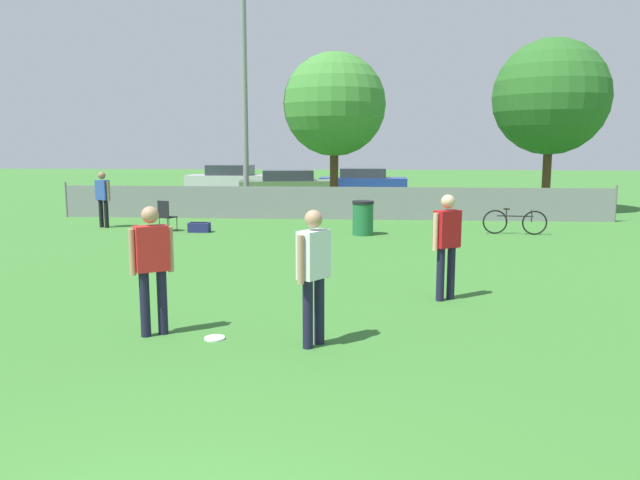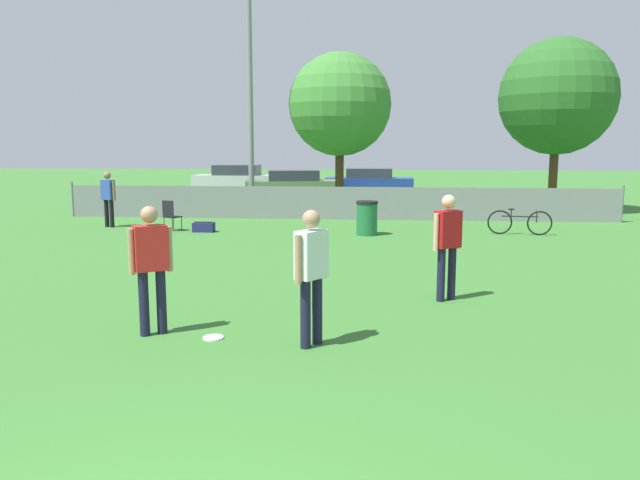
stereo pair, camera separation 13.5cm
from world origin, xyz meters
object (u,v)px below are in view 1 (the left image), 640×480
at_px(player_receiver_white, 314,268).
at_px(player_defender_red, 447,239).
at_px(player_thrower_red, 152,261).
at_px(folding_chair_sideline, 166,214).
at_px(tree_far_right, 551,97).
at_px(spectator_in_blue, 103,195).
at_px(parked_car_blue, 363,181).
at_px(trash_bin, 363,218).
at_px(gear_bag_sideline, 199,227).
at_px(frisbee_disc, 215,338).
at_px(bicycle_sideline, 515,222).
at_px(light_pole, 244,57).
at_px(tree_near_pole, 334,105).
at_px(parked_car_olive, 287,185).
at_px(parked_car_silver, 230,179).

xyz_separation_m(player_receiver_white, player_defender_red, (1.93, 2.50, 0.00)).
height_order(player_thrower_red, folding_chair_sideline, player_thrower_red).
height_order(tree_far_right, spectator_in_blue, tree_far_right).
distance_m(spectator_in_blue, parked_car_blue, 15.30).
xyz_separation_m(trash_bin, gear_bag_sideline, (-4.71, 0.20, -0.34)).
relative_size(tree_far_right, folding_chair_sideline, 7.07).
bearing_deg(gear_bag_sideline, player_defender_red, -50.64).
xyz_separation_m(tree_far_right, frisbee_disc, (-8.62, -16.41, -4.21)).
bearing_deg(player_receiver_white, player_thrower_red, 116.48).
bearing_deg(folding_chair_sideline, gear_bag_sideline, -163.26).
xyz_separation_m(frisbee_disc, parked_car_blue, (1.67, 23.78, 0.65)).
distance_m(player_receiver_white, parked_car_blue, 23.95).
distance_m(player_thrower_red, trash_bin, 9.88).
bearing_deg(tree_far_right, player_receiver_white, -113.81).
bearing_deg(bicycle_sideline, trash_bin, -167.29).
bearing_deg(player_defender_red, player_thrower_red, 172.47).
distance_m(frisbee_disc, gear_bag_sideline, 10.23).
height_order(light_pole, gear_bag_sideline, light_pole).
distance_m(tree_near_pole, player_receiver_white, 16.35).
height_order(gear_bag_sideline, parked_car_olive, parked_car_olive).
distance_m(player_thrower_red, frisbee_disc, 1.30).
height_order(player_receiver_white, player_defender_red, same).
bearing_deg(trash_bin, tree_near_pole, 100.47).
bearing_deg(player_defender_red, spectator_in_blue, 102.22).
bearing_deg(tree_far_right, gear_bag_sideline, -150.19).
relative_size(trash_bin, parked_car_silver, 0.21).
distance_m(tree_far_right, trash_bin, 10.32).
relative_size(player_thrower_red, parked_car_blue, 0.39).
bearing_deg(player_receiver_white, tree_far_right, 10.01).
height_order(spectator_in_blue, frisbee_disc, spectator_in_blue).
height_order(tree_near_pole, frisbee_disc, tree_near_pole).
relative_size(light_pole, player_thrower_red, 5.51).
bearing_deg(frisbee_disc, gear_bag_sideline, 106.46).
relative_size(tree_far_right, parked_car_blue, 1.46).
xyz_separation_m(player_receiver_white, folding_chair_sideline, (-5.21, 10.07, -0.50)).
distance_m(tree_near_pole, parked_car_silver, 11.36).
bearing_deg(spectator_in_blue, bicycle_sideline, -159.11).
height_order(player_defender_red, folding_chair_sideline, player_defender_red).
height_order(tree_near_pole, player_thrower_red, tree_near_pole).
relative_size(player_receiver_white, spectator_in_blue, 1.02).
height_order(folding_chair_sideline, parked_car_olive, parked_car_olive).
relative_size(gear_bag_sideline, parked_car_blue, 0.14).
xyz_separation_m(player_receiver_white, gear_bag_sideline, (-4.20, 9.97, -0.86)).
height_order(parked_car_silver, parked_car_blue, parked_car_silver).
xyz_separation_m(player_defender_red, spectator_in_blue, (-9.29, 8.24, -0.02)).
relative_size(player_defender_red, frisbee_disc, 6.31).
distance_m(spectator_in_blue, parked_car_olive, 11.47).
distance_m(player_thrower_red, player_defender_red, 4.64).
height_order(player_thrower_red, parked_car_silver, player_thrower_red).
bearing_deg(tree_near_pole, player_receiver_white, -87.67).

